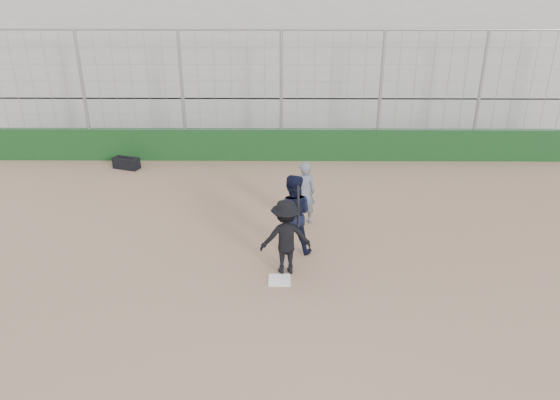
{
  "coord_description": "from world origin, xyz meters",
  "views": [
    {
      "loc": [
        0.07,
        -9.34,
        6.08
      ],
      "look_at": [
        0.0,
        1.4,
        1.15
      ],
      "focal_mm": 35.0,
      "sensor_mm": 36.0,
      "label": 1
    }
  ],
  "objects_px": {
    "batter_at_plate": "(286,237)",
    "equipment_bag": "(126,163)",
    "umpire": "(304,196)",
    "catcher_crouched": "(292,227)"
  },
  "relations": [
    {
      "from": "batter_at_plate",
      "to": "equipment_bag",
      "type": "xyz_separation_m",
      "value": [
        -4.85,
        5.86,
        -0.64
      ]
    },
    {
      "from": "batter_at_plate",
      "to": "umpire",
      "type": "bearing_deg",
      "value": 78.85
    },
    {
      "from": "batter_at_plate",
      "to": "umpire",
      "type": "relative_size",
      "value": 1.26
    },
    {
      "from": "batter_at_plate",
      "to": "catcher_crouched",
      "type": "xyz_separation_m",
      "value": [
        0.14,
        0.8,
        -0.19
      ]
    },
    {
      "from": "umpire",
      "to": "batter_at_plate",
      "type": "bearing_deg",
      "value": 63.3
    },
    {
      "from": "batter_at_plate",
      "to": "equipment_bag",
      "type": "relative_size",
      "value": 2.08
    },
    {
      "from": "batter_at_plate",
      "to": "equipment_bag",
      "type": "height_order",
      "value": "batter_at_plate"
    },
    {
      "from": "batter_at_plate",
      "to": "equipment_bag",
      "type": "distance_m",
      "value": 7.63
    },
    {
      "from": "batter_at_plate",
      "to": "umpire",
      "type": "xyz_separation_m",
      "value": [
        0.44,
        2.23,
        -0.1
      ]
    },
    {
      "from": "equipment_bag",
      "to": "catcher_crouched",
      "type": "bearing_deg",
      "value": -45.45
    }
  ]
}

